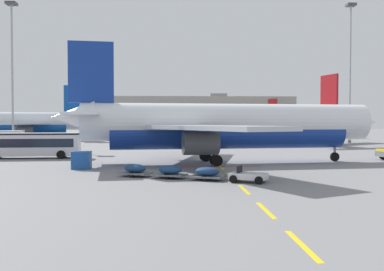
{
  "coord_description": "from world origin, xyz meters",
  "views": [
    {
      "loc": [
        13.52,
        -20.09,
        4.3
      ],
      "look_at": [
        15.43,
        25.54,
        2.9
      ],
      "focal_mm": 41.34,
      "sensor_mm": 36.0,
      "label": 1
    }
  ],
  "objects_px": {
    "airliner_far_right": "(301,124)",
    "apron_light_mast_near": "(12,57)",
    "airliner_far_center": "(9,123)",
    "apron_light_mast_far": "(350,58)",
    "baggage_train": "(189,172)",
    "airliner_foreground": "(224,125)",
    "apron_shuttle_bus": "(28,144)",
    "uld_cargo_container": "(82,160)",
    "airliner_mid_left": "(287,123)"
  },
  "relations": [
    {
      "from": "airliner_foreground",
      "to": "baggage_train",
      "type": "bearing_deg",
      "value": -107.69
    },
    {
      "from": "airliner_far_center",
      "to": "airliner_foreground",
      "type": "bearing_deg",
      "value": -52.35
    },
    {
      "from": "apron_light_mast_far",
      "to": "apron_light_mast_near",
      "type": "bearing_deg",
      "value": -172.55
    },
    {
      "from": "airliner_foreground",
      "to": "apron_shuttle_bus",
      "type": "bearing_deg",
      "value": 162.14
    },
    {
      "from": "apron_light_mast_far",
      "to": "airliner_foreground",
      "type": "bearing_deg",
      "value": -125.51
    },
    {
      "from": "airliner_foreground",
      "to": "apron_light_mast_near",
      "type": "distance_m",
      "value": 49.98
    },
    {
      "from": "airliner_far_center",
      "to": "apron_light_mast_far",
      "type": "bearing_deg",
      "value": -8.62
    },
    {
      "from": "airliner_foreground",
      "to": "apron_shuttle_bus",
      "type": "xyz_separation_m",
      "value": [
        -22.47,
        7.24,
        -2.2
      ]
    },
    {
      "from": "airliner_mid_left",
      "to": "apron_shuttle_bus",
      "type": "distance_m",
      "value": 53.54
    },
    {
      "from": "airliner_foreground",
      "to": "airliner_mid_left",
      "type": "xyz_separation_m",
      "value": [
        17.68,
        42.59,
        0.07
      ]
    },
    {
      "from": "airliner_mid_left",
      "to": "airliner_far_right",
      "type": "height_order",
      "value": "airliner_mid_left"
    },
    {
      "from": "baggage_train",
      "to": "airliner_far_center",
      "type": "bearing_deg",
      "value": 119.39
    },
    {
      "from": "airliner_far_center",
      "to": "uld_cargo_container",
      "type": "height_order",
      "value": "airliner_far_center"
    },
    {
      "from": "airliner_far_right",
      "to": "uld_cargo_container",
      "type": "xyz_separation_m",
      "value": [
        -46.24,
        -88.32,
        -2.99
      ]
    },
    {
      "from": "airliner_far_right",
      "to": "apron_light_mast_near",
      "type": "relative_size",
      "value": 1.24
    },
    {
      "from": "airliner_far_right",
      "to": "apron_light_mast_far",
      "type": "bearing_deg",
      "value": -92.57
    },
    {
      "from": "apron_light_mast_near",
      "to": "apron_light_mast_far",
      "type": "relative_size",
      "value": 0.91
    },
    {
      "from": "airliner_far_right",
      "to": "apron_shuttle_bus",
      "type": "distance_m",
      "value": 94.05
    },
    {
      "from": "airliner_far_right",
      "to": "apron_shuttle_bus",
      "type": "bearing_deg",
      "value": -125.85
    },
    {
      "from": "airliner_far_right",
      "to": "airliner_mid_left",
      "type": "bearing_deg",
      "value": -110.04
    },
    {
      "from": "airliner_far_right",
      "to": "apron_light_mast_near",
      "type": "height_order",
      "value": "apron_light_mast_near"
    },
    {
      "from": "airliner_far_center",
      "to": "apron_light_mast_near",
      "type": "relative_size",
      "value": 1.41
    },
    {
      "from": "airliner_mid_left",
      "to": "baggage_train",
      "type": "relative_size",
      "value": 3.11
    },
    {
      "from": "airliner_foreground",
      "to": "airliner_mid_left",
      "type": "height_order",
      "value": "airliner_mid_left"
    },
    {
      "from": "airliner_mid_left",
      "to": "uld_cargo_container",
      "type": "bearing_deg",
      "value": -123.44
    },
    {
      "from": "apron_light_mast_near",
      "to": "apron_light_mast_far",
      "type": "xyz_separation_m",
      "value": [
        64.75,
        8.46,
        1.45
      ]
    },
    {
      "from": "airliner_foreground",
      "to": "apron_light_mast_far",
      "type": "height_order",
      "value": "apron_light_mast_far"
    },
    {
      "from": "apron_light_mast_far",
      "to": "apron_shuttle_bus",
      "type": "bearing_deg",
      "value": -146.02
    },
    {
      "from": "airliner_far_right",
      "to": "baggage_train",
      "type": "distance_m",
      "value": 103.03
    },
    {
      "from": "airliner_mid_left",
      "to": "apron_light_mast_far",
      "type": "relative_size",
      "value": 1.23
    },
    {
      "from": "airliner_far_right",
      "to": "uld_cargo_container",
      "type": "bearing_deg",
      "value": -117.63
    },
    {
      "from": "uld_cargo_container",
      "to": "airliner_mid_left",
      "type": "bearing_deg",
      "value": 56.56
    },
    {
      "from": "apron_shuttle_bus",
      "to": "uld_cargo_container",
      "type": "relative_size",
      "value": 7.52
    },
    {
      "from": "airliner_mid_left",
      "to": "airliner_far_right",
      "type": "xyz_separation_m",
      "value": [
        14.91,
        40.87,
        -0.24
      ]
    },
    {
      "from": "baggage_train",
      "to": "uld_cargo_container",
      "type": "bearing_deg",
      "value": 140.44
    },
    {
      "from": "baggage_train",
      "to": "apron_light_mast_far",
      "type": "xyz_separation_m",
      "value": [
        34.85,
        55.9,
        16.79
      ]
    },
    {
      "from": "apron_shuttle_bus",
      "to": "apron_light_mast_near",
      "type": "xyz_separation_m",
      "value": [
        -11.5,
        27.43,
        14.12
      ]
    },
    {
      "from": "apron_light_mast_far",
      "to": "baggage_train",
      "type": "bearing_deg",
      "value": -121.94
    },
    {
      "from": "airliner_foreground",
      "to": "airliner_far_center",
      "type": "height_order",
      "value": "airliner_far_center"
    },
    {
      "from": "baggage_train",
      "to": "apron_light_mast_near",
      "type": "distance_m",
      "value": 58.13
    },
    {
      "from": "baggage_train",
      "to": "airliner_far_right",
      "type": "bearing_deg",
      "value": 69.14
    },
    {
      "from": "airliner_far_center",
      "to": "apron_light_mast_far",
      "type": "distance_m",
      "value": 74.54
    },
    {
      "from": "airliner_far_center",
      "to": "apron_shuttle_bus",
      "type": "height_order",
      "value": "airliner_far_center"
    },
    {
      "from": "airliner_mid_left",
      "to": "apron_light_mast_near",
      "type": "xyz_separation_m",
      "value": [
        -51.65,
        -7.92,
        11.84
      ]
    },
    {
      "from": "airliner_foreground",
      "to": "airliner_mid_left",
      "type": "distance_m",
      "value": 46.11
    },
    {
      "from": "airliner_foreground",
      "to": "airliner_far_center",
      "type": "xyz_separation_m",
      "value": [
        -41.76,
        54.12,
        0.17
      ]
    },
    {
      "from": "uld_cargo_container",
      "to": "apron_light_mast_near",
      "type": "relative_size",
      "value": 0.06
    },
    {
      "from": "apron_shuttle_bus",
      "to": "apron_light_mast_near",
      "type": "relative_size",
      "value": 0.48
    },
    {
      "from": "airliner_far_center",
      "to": "airliner_mid_left",
      "type": "bearing_deg",
      "value": -10.98
    },
    {
      "from": "airliner_foreground",
      "to": "apron_light_mast_near",
      "type": "bearing_deg",
      "value": 134.41
    }
  ]
}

